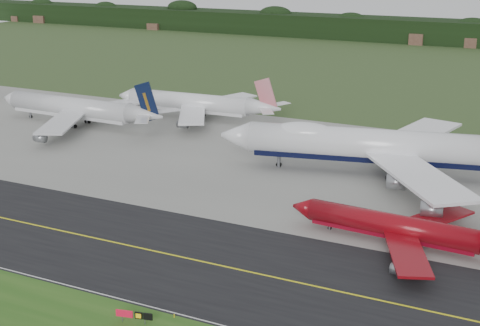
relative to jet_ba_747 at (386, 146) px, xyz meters
name	(u,v)px	position (x,y,z in m)	size (l,w,h in m)	color
ground	(242,258)	(-10.70, -50.91, -6.55)	(600.00, 600.00, 0.00)	#344C23
taxiway	(231,268)	(-10.70, -54.91, -6.54)	(400.00, 32.00, 0.02)	black
apron	(338,168)	(-10.70, 0.09, -6.54)	(400.00, 78.00, 0.01)	gray
taxiway_centreline	(231,268)	(-10.70, -54.91, -6.52)	(400.00, 0.40, 0.00)	yellow
taxiway_edge_line	(181,315)	(-10.70, -70.41, -6.52)	(400.00, 0.25, 0.00)	silver
horizon_treeline	(470,35)	(-10.70, 222.85, -1.08)	(700.00, 25.00, 12.00)	black
jet_ba_747	(386,146)	(0.00, 0.00, 0.00)	(76.07, 62.05, 19.25)	white
jet_red_737	(405,229)	(11.88, -34.98, -3.51)	(40.68, 33.11, 10.98)	maroon
jet_navy_gold	(79,109)	(-88.00, 5.97, -1.76)	(56.40, 49.24, 14.58)	silver
jet_star_tail	(197,103)	(-61.82, 26.75, -1.96)	(52.15, 43.65, 13.76)	white
taxiway_sign	(134,315)	(-15.24, -74.89, -5.34)	(5.08, 1.26, 1.72)	slate
edge_marker_center	(174,316)	(-11.14, -71.41, -6.30)	(0.16, 0.16, 0.50)	yellow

